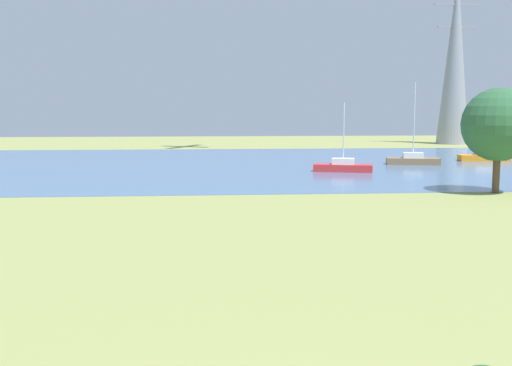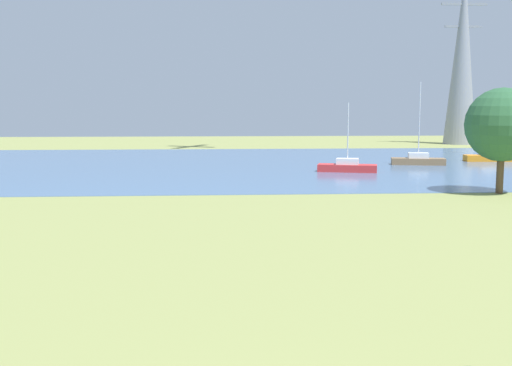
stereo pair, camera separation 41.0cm
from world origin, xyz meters
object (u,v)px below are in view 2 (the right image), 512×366
object	(u,v)px
sailboat_red	(347,166)
tree_east_far	(502,125)
electricity_pylon	(462,57)
sailboat_brown	(418,160)
sailboat_orange	(490,157)

from	to	relation	value
sailboat_red	tree_east_far	bearing A→B (deg)	-62.48
sailboat_red	tree_east_far	world-z (taller)	tree_east_far
tree_east_far	electricity_pylon	world-z (taller)	electricity_pylon
sailboat_brown	electricity_pylon	world-z (taller)	electricity_pylon
sailboat_red	sailboat_orange	size ratio (longest dim) A/B	0.88
sailboat_red	electricity_pylon	size ratio (longest dim) A/B	0.24
sailboat_orange	electricity_pylon	distance (m)	30.04
electricity_pylon	sailboat_red	bearing A→B (deg)	-123.36
sailboat_orange	sailboat_red	bearing A→B (deg)	-151.39
sailboat_red	electricity_pylon	world-z (taller)	electricity_pylon
tree_east_far	electricity_pylon	xyz separation A→B (m)	(16.47, 48.52, 7.70)
sailboat_red	sailboat_orange	xyz separation A→B (m)	(15.89, 8.67, 0.01)
sailboat_orange	tree_east_far	bearing A→B (deg)	-112.57
sailboat_orange	electricity_pylon	bearing A→B (deg)	74.49
sailboat_brown	sailboat_red	bearing A→B (deg)	-144.17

